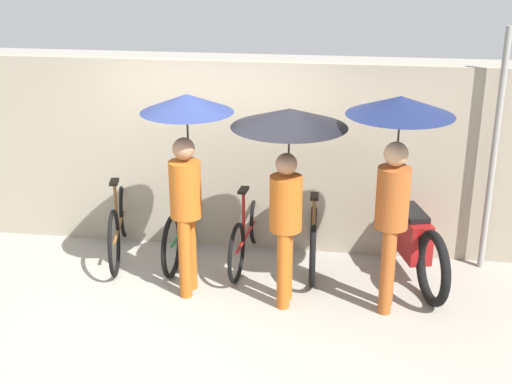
{
  "coord_description": "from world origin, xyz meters",
  "views": [
    {
      "loc": [
        1.49,
        -6.05,
        3.63
      ],
      "look_at": [
        0.53,
        0.85,
        1.0
      ],
      "focal_mm": 50.0,
      "sensor_mm": 36.0,
      "label": 1
    }
  ],
  "objects_px": {
    "parked_bicycle_1": "(183,226)",
    "parked_bicycle_3": "(313,234)",
    "pedestrian_trailing": "(397,145)",
    "parked_bicycle_0": "(120,222)",
    "motorcycle": "(410,237)",
    "parked_bicycle_2": "(247,232)",
    "pedestrian_leading": "(186,144)",
    "pedestrian_center": "(288,148)"
  },
  "relations": [
    {
      "from": "parked_bicycle_1",
      "to": "parked_bicycle_3",
      "type": "bearing_deg",
      "value": -87.79
    },
    {
      "from": "parked_bicycle_1",
      "to": "pedestrian_trailing",
      "type": "height_order",
      "value": "pedestrian_trailing"
    },
    {
      "from": "parked_bicycle_0",
      "to": "motorcycle",
      "type": "bearing_deg",
      "value": -102.44
    },
    {
      "from": "parked_bicycle_0",
      "to": "parked_bicycle_2",
      "type": "height_order",
      "value": "parked_bicycle_0"
    },
    {
      "from": "parked_bicycle_0",
      "to": "parked_bicycle_2",
      "type": "xyz_separation_m",
      "value": [
        1.49,
        0.02,
        -0.04
      ]
    },
    {
      "from": "parked_bicycle_2",
      "to": "parked_bicycle_3",
      "type": "bearing_deg",
      "value": -82.79
    },
    {
      "from": "pedestrian_leading",
      "to": "pedestrian_trailing",
      "type": "height_order",
      "value": "pedestrian_trailing"
    },
    {
      "from": "parked_bicycle_0",
      "to": "parked_bicycle_3",
      "type": "relative_size",
      "value": 1.02
    },
    {
      "from": "parked_bicycle_1",
      "to": "motorcycle",
      "type": "xyz_separation_m",
      "value": [
        2.55,
        -0.07,
        0.06
      ]
    },
    {
      "from": "parked_bicycle_0",
      "to": "parked_bicycle_3",
      "type": "height_order",
      "value": "parked_bicycle_3"
    },
    {
      "from": "parked_bicycle_1",
      "to": "pedestrian_leading",
      "type": "bearing_deg",
      "value": -160.33
    },
    {
      "from": "parked_bicycle_2",
      "to": "pedestrian_trailing",
      "type": "relative_size",
      "value": 0.79
    },
    {
      "from": "parked_bicycle_3",
      "to": "pedestrian_center",
      "type": "height_order",
      "value": "pedestrian_center"
    },
    {
      "from": "parked_bicycle_0",
      "to": "pedestrian_leading",
      "type": "height_order",
      "value": "pedestrian_leading"
    },
    {
      "from": "motorcycle",
      "to": "parked_bicycle_2",
      "type": "bearing_deg",
      "value": 72.16
    },
    {
      "from": "parked_bicycle_3",
      "to": "motorcycle",
      "type": "relative_size",
      "value": 0.83
    },
    {
      "from": "pedestrian_leading",
      "to": "pedestrian_trailing",
      "type": "bearing_deg",
      "value": 3.26
    },
    {
      "from": "parked_bicycle_1",
      "to": "parked_bicycle_3",
      "type": "distance_m",
      "value": 1.49
    },
    {
      "from": "parked_bicycle_3",
      "to": "pedestrian_trailing",
      "type": "xyz_separation_m",
      "value": [
        0.8,
        -0.85,
        1.33
      ]
    },
    {
      "from": "parked_bicycle_0",
      "to": "pedestrian_center",
      "type": "bearing_deg",
      "value": -123.48
    },
    {
      "from": "parked_bicycle_3",
      "to": "pedestrian_trailing",
      "type": "distance_m",
      "value": 1.77
    },
    {
      "from": "parked_bicycle_2",
      "to": "pedestrian_leading",
      "type": "relative_size",
      "value": 0.81
    },
    {
      "from": "parked_bicycle_2",
      "to": "pedestrian_trailing",
      "type": "height_order",
      "value": "pedestrian_trailing"
    },
    {
      "from": "parked_bicycle_0",
      "to": "parked_bicycle_3",
      "type": "bearing_deg",
      "value": -100.16
    },
    {
      "from": "parked_bicycle_0",
      "to": "pedestrian_trailing",
      "type": "height_order",
      "value": "pedestrian_trailing"
    },
    {
      "from": "pedestrian_center",
      "to": "motorcycle",
      "type": "height_order",
      "value": "pedestrian_center"
    },
    {
      "from": "parked_bicycle_3",
      "to": "pedestrian_center",
      "type": "bearing_deg",
      "value": 162.85
    },
    {
      "from": "parked_bicycle_3",
      "to": "motorcycle",
      "type": "xyz_separation_m",
      "value": [
        1.06,
        -0.1,
        0.08
      ]
    },
    {
      "from": "parked_bicycle_1",
      "to": "motorcycle",
      "type": "bearing_deg",
      "value": -90.54
    },
    {
      "from": "parked_bicycle_1",
      "to": "pedestrian_trailing",
      "type": "xyz_separation_m",
      "value": [
        2.29,
        -0.82,
        1.32
      ]
    },
    {
      "from": "pedestrian_center",
      "to": "pedestrian_trailing",
      "type": "bearing_deg",
      "value": 4.35
    },
    {
      "from": "pedestrian_trailing",
      "to": "pedestrian_center",
      "type": "bearing_deg",
      "value": -171.1
    },
    {
      "from": "parked_bicycle_1",
      "to": "motorcycle",
      "type": "height_order",
      "value": "parked_bicycle_1"
    },
    {
      "from": "parked_bicycle_0",
      "to": "pedestrian_center",
      "type": "xyz_separation_m",
      "value": [
        2.02,
        -0.81,
        1.23
      ]
    },
    {
      "from": "pedestrian_leading",
      "to": "pedestrian_center",
      "type": "xyz_separation_m",
      "value": [
        1.02,
        -0.08,
        0.03
      ]
    },
    {
      "from": "parked_bicycle_0",
      "to": "parked_bicycle_3",
      "type": "xyz_separation_m",
      "value": [
        2.24,
        0.06,
        -0.04
      ]
    },
    {
      "from": "motorcycle",
      "to": "pedestrian_leading",
      "type": "bearing_deg",
      "value": 90.89
    },
    {
      "from": "parked_bicycle_0",
      "to": "parked_bicycle_2",
      "type": "bearing_deg",
      "value": -100.85
    },
    {
      "from": "parked_bicycle_3",
      "to": "parked_bicycle_0",
      "type": "bearing_deg",
      "value": 88.7
    },
    {
      "from": "parked_bicycle_1",
      "to": "pedestrian_trailing",
      "type": "bearing_deg",
      "value": -108.51
    },
    {
      "from": "parked_bicycle_0",
      "to": "pedestrian_center",
      "type": "distance_m",
      "value": 2.5
    },
    {
      "from": "motorcycle",
      "to": "pedestrian_trailing",
      "type": "bearing_deg",
      "value": 145.09
    }
  ]
}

